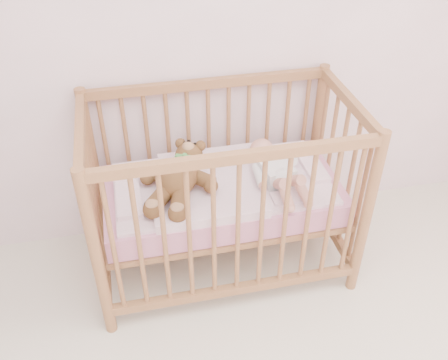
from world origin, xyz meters
name	(u,v)px	position (x,y,z in m)	size (l,w,h in m)	color
wall_back	(210,5)	(0.00, 2.00, 1.35)	(4.00, 0.02, 2.70)	white
crib	(222,193)	(-0.03, 1.60, 0.50)	(1.36, 0.76, 1.00)	olive
mattress	(222,195)	(-0.03, 1.60, 0.49)	(1.22, 0.62, 0.13)	#C87C98
blanket	(222,184)	(-0.03, 1.60, 0.56)	(1.10, 0.58, 0.06)	pink
baby	(275,167)	(0.25, 1.58, 0.64)	(0.28, 0.58, 0.14)	white
teddy_bear	(178,178)	(-0.25, 1.58, 0.65)	(0.42, 0.59, 0.16)	brown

